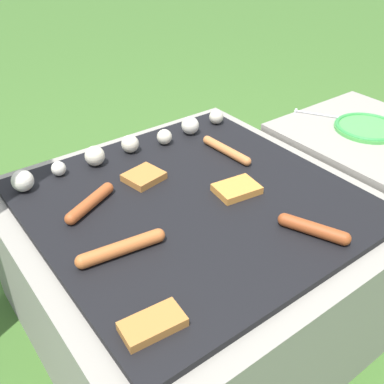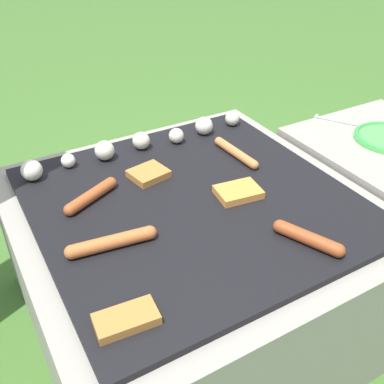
# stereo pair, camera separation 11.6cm
# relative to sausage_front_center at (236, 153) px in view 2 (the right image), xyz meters

# --- Properties ---
(ground_plane) EXTENTS (14.00, 14.00, 0.00)m
(ground_plane) POSITION_rel_sausage_front_center_xyz_m (-0.22, -0.13, -0.46)
(ground_plane) COLOR #3D6628
(grill) EXTENTS (0.89, 0.89, 0.45)m
(grill) POSITION_rel_sausage_front_center_xyz_m (-0.22, -0.13, -0.24)
(grill) COLOR gray
(grill) RESTS_ON ground_plane
(side_ledge) EXTENTS (0.50, 0.49, 0.45)m
(side_ledge) POSITION_rel_sausage_front_center_xyz_m (0.48, -0.16, -0.24)
(side_ledge) COLOR gray
(side_ledge) RESTS_ON ground_plane
(sausage_front_right) EXTENTS (0.16, 0.10, 0.03)m
(sausage_front_right) POSITION_rel_sausage_front_center_xyz_m (-0.45, -0.01, 0.00)
(sausage_front_right) COLOR #A34C23
(sausage_front_right) RESTS_ON grill
(sausage_front_center) EXTENTS (0.04, 0.20, 0.03)m
(sausage_front_center) POSITION_rel_sausage_front_center_xyz_m (0.00, 0.00, 0.00)
(sausage_front_center) COLOR #C6753D
(sausage_front_center) RESTS_ON grill
(sausage_back_center) EXTENTS (0.21, 0.06, 0.03)m
(sausage_back_center) POSITION_rel_sausage_front_center_xyz_m (-0.48, -0.20, 0.00)
(sausage_back_center) COLOR #B7602D
(sausage_back_center) RESTS_ON grill
(sausage_back_right) EXTENTS (0.09, 0.16, 0.03)m
(sausage_back_right) POSITION_rel_sausage_front_center_xyz_m (-0.09, -0.41, 0.00)
(sausage_back_right) COLOR #93421E
(sausage_back_right) RESTS_ON grill
(bread_slice_left) EXTENTS (0.12, 0.10, 0.02)m
(bread_slice_left) POSITION_rel_sausage_front_center_xyz_m (-0.11, -0.17, -0.00)
(bread_slice_left) COLOR #D18438
(bread_slice_left) RESTS_ON grill
(bread_slice_center) EXTENTS (0.12, 0.07, 0.02)m
(bread_slice_center) POSITION_rel_sausage_front_center_xyz_m (-0.53, -0.42, -0.00)
(bread_slice_center) COLOR #B27033
(bread_slice_center) RESTS_ON grill
(bread_slice_right) EXTENTS (0.11, 0.10, 0.02)m
(bread_slice_right) POSITION_rel_sausage_front_center_xyz_m (-0.28, 0.03, -0.00)
(bread_slice_right) COLOR #B27033
(bread_slice_right) RESTS_ON grill
(mushroom_row) EXTENTS (0.72, 0.07, 0.06)m
(mushroom_row) POSITION_rel_sausage_front_center_xyz_m (-0.24, 0.18, 0.01)
(mushroom_row) COLOR silver
(mushroom_row) RESTS_ON grill
(fork_utensil) EXTENTS (0.10, 0.16, 0.01)m
(fork_utensil) POSITION_rel_sausage_front_center_xyz_m (0.44, 0.03, -0.01)
(fork_utensil) COLOR silver
(fork_utensil) RESTS_ON side_ledge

